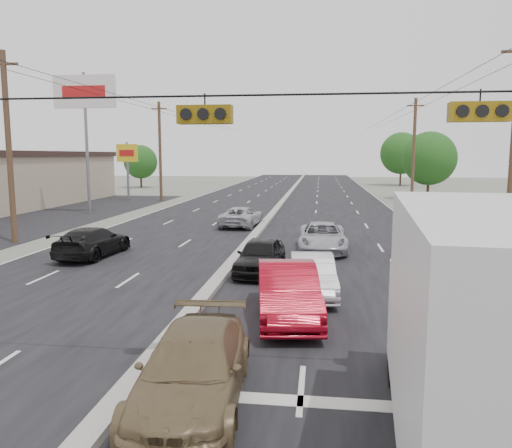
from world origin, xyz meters
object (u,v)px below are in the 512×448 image
object	(u,v)px
tree_right_far	(401,153)
queue_car_e	(444,248)
utility_pole_left_c	(160,151)
utility_pole_right_c	(414,151)
oncoming_far	(241,217)
tree_left_far	(141,162)
red_sedan	(288,292)
queue_car_c	(322,237)
box_truck	(500,343)
pole_sign_billboard	(85,101)
pole_sign_far	(127,158)
tan_sedan	(193,370)
tree_right_mid	(429,158)
utility_pole_left_b	(9,147)
queue_car_a	(260,256)
oncoming_near	(93,242)
queue_car_b	(312,276)

from	to	relation	value
tree_right_far	queue_car_e	world-z (taller)	tree_right_far
queue_car_e	utility_pole_left_c	bearing A→B (deg)	123.59
utility_pole_right_c	oncoming_far	distance (m)	22.66
tree_left_far	queue_car_e	world-z (taller)	tree_left_far
red_sedan	oncoming_far	world-z (taller)	red_sedan
utility_pole_left_c	queue_car_c	world-z (taller)	utility_pole_left_c
queue_car_e	box_truck	bearing A→B (deg)	-105.11
pole_sign_billboard	box_truck	xyz separation A→B (m)	(20.76, -30.40, -6.80)
utility_pole_left_c	tree_left_far	distance (m)	22.19
utility_pole_left_c	red_sedan	xyz separation A→B (m)	(15.33, -35.60, -4.33)
pole_sign_far	tree_left_far	world-z (taller)	tree_left_far
tan_sedan	red_sedan	world-z (taller)	red_sedan
utility_pole_right_c	tree_right_mid	distance (m)	5.64
tan_sedan	queue_car_c	world-z (taller)	same
utility_pole_left_b	queue_car_a	bearing A→B (deg)	-20.47
tree_right_mid	oncoming_far	world-z (taller)	tree_right_mid
pole_sign_far	tan_sedan	bearing A→B (deg)	-66.93
queue_car_c	oncoming_far	size ratio (longest dim) A/B	1.06
utility_pole_right_c	queue_car_e	xyz separation A→B (m)	(-3.44, -27.57, -4.37)
tree_right_mid	queue_car_e	bearing A→B (deg)	-100.34
queue_car_c	utility_pole_right_c	bearing A→B (deg)	70.03
utility_pole_left_c	tree_left_far	world-z (taller)	utility_pole_left_c
tree_right_mid	tan_sedan	world-z (taller)	tree_right_mid
pole_sign_billboard	queue_car_c	bearing A→B (deg)	-35.78
utility_pole_left_b	oncoming_far	xyz separation A→B (m)	(11.10, 7.67, -4.45)
tree_left_far	oncoming_near	bearing A→B (deg)	-72.29
tree_right_mid	queue_car_c	xyz separation A→B (m)	(-11.14, -30.23, -3.65)
red_sedan	queue_car_e	distance (m)	10.16
utility_pole_left_b	utility_pole_right_c	xyz separation A→B (m)	(25.00, 25.00, 0.00)
utility_pole_right_c	tan_sedan	world-z (taller)	utility_pole_right_c
tan_sedan	queue_car_a	bearing A→B (deg)	85.94
utility_pole_right_c	tree_left_far	world-z (taller)	utility_pole_right_c
utility_pole_right_c	pole_sign_billboard	world-z (taller)	pole_sign_billboard
utility_pole_left_b	queue_car_c	size ratio (longest dim) A/B	2.02
pole_sign_billboard	oncoming_near	world-z (taller)	pole_sign_billboard
tree_right_far	box_truck	distance (m)	73.11
pole_sign_far	tree_left_far	bearing A→B (deg)	106.70
tree_right_mid	oncoming_far	size ratio (longest dim) A/B	1.52
tree_right_far	pole_sign_far	bearing A→B (deg)	-136.85
tan_sedan	utility_pole_left_c	bearing A→B (deg)	104.74
utility_pole_left_b	queue_car_b	size ratio (longest dim) A/B	2.46
red_sedan	queue_car_e	size ratio (longest dim) A/B	1.10
pole_sign_billboard	tree_right_mid	size ratio (longest dim) A/B	1.54
red_sedan	queue_car_c	bearing A→B (deg)	76.71
utility_pole_left_c	pole_sign_billboard	xyz separation A→B (m)	(-2.00, -12.00, 3.76)
pole_sign_billboard	utility_pole_left_c	bearing A→B (deg)	80.54
utility_pole_right_c	queue_car_a	world-z (taller)	utility_pole_right_c
pole_sign_billboard	oncoming_far	world-z (taller)	pole_sign_billboard
tree_left_far	oncoming_near	distance (m)	50.38
utility_pole_left_c	utility_pole_right_c	xyz separation A→B (m)	(25.00, 0.00, 0.00)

